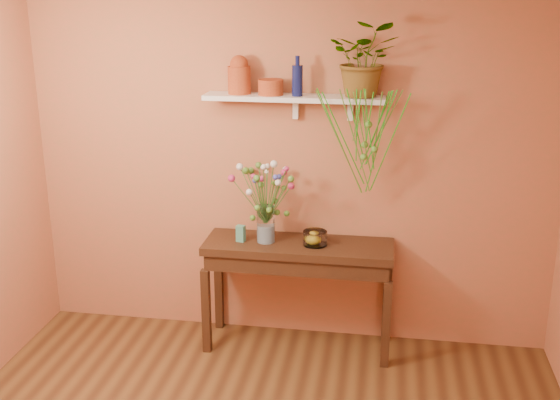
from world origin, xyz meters
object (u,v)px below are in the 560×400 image
object	(u,v)px
blue_bottle	(297,80)
glass_bowl	(315,239)
terracotta_jug	(239,75)
bouquet	(265,184)
sideboard	(298,258)
spider_plant	(365,59)
glass_vase	(266,227)

from	to	relation	value
blue_bottle	glass_bowl	xyz separation A→B (m)	(0.15, -0.11, -1.15)
terracotta_jug	bouquet	world-z (taller)	terracotta_jug
sideboard	bouquet	world-z (taller)	bouquet
bouquet	spider_plant	bearing A→B (deg)	11.88
blue_bottle	bouquet	xyz separation A→B (m)	(-0.22, -0.10, -0.75)
sideboard	bouquet	size ratio (longest dim) A/B	2.78
blue_bottle	spider_plant	world-z (taller)	spider_plant
terracotta_jug	glass_bowl	bearing A→B (deg)	-13.45
spider_plant	bouquet	xyz separation A→B (m)	(-0.69, -0.14, -0.90)
spider_plant	terracotta_jug	bearing A→B (deg)	-178.96
glass_bowl	bouquet	bearing A→B (deg)	178.38
blue_bottle	glass_vase	size ratio (longest dim) A/B	1.01
terracotta_jug	sideboard	bearing A→B (deg)	-15.08
sideboard	bouquet	bearing A→B (deg)	-178.78
terracotta_jug	spider_plant	world-z (taller)	spider_plant
glass_bowl	glass_vase	bearing A→B (deg)	178.99
bouquet	glass_bowl	xyz separation A→B (m)	(0.37, -0.01, -0.40)
sideboard	bouquet	distance (m)	0.63
spider_plant	glass_vase	size ratio (longest dim) A/B	1.88
sideboard	glass_bowl	xyz separation A→B (m)	(0.12, -0.02, 0.17)
spider_plant	bouquet	size ratio (longest dim) A/B	1.03
sideboard	spider_plant	xyz separation A→B (m)	(0.44, 0.14, 1.47)
sideboard	glass_bowl	world-z (taller)	glass_bowl
spider_plant	glass_vase	xyz separation A→B (m)	(-0.68, -0.15, -1.23)
sideboard	glass_bowl	distance (m)	0.21
sideboard	glass_vase	bearing A→B (deg)	-177.80
bouquet	glass_bowl	size ratio (longest dim) A/B	2.86
terracotta_jug	glass_bowl	distance (m)	1.31
sideboard	terracotta_jug	distance (m)	1.42
blue_bottle	bouquet	size ratio (longest dim) A/B	0.55
terracotta_jug	bouquet	bearing A→B (deg)	-31.85
sideboard	glass_vase	world-z (taller)	glass_vase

